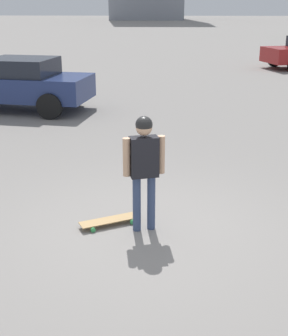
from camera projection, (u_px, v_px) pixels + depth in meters
The scene contains 4 objects.
ground_plane at pixel (144, 229), 6.52m from camera, with size 220.00×220.00×0.00m, color gray.
person at pixel (144, 160), 6.18m from camera, with size 0.55×0.30×1.61m.
skateboard at pixel (110, 220), 6.63m from camera, with size 0.87×0.59×0.08m.
car_parked_near at pixel (20, 83), 13.45m from camera, with size 4.23×2.45×1.50m.
Camera 1 is at (-0.27, 5.85, 2.99)m, focal length 50.00 mm.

